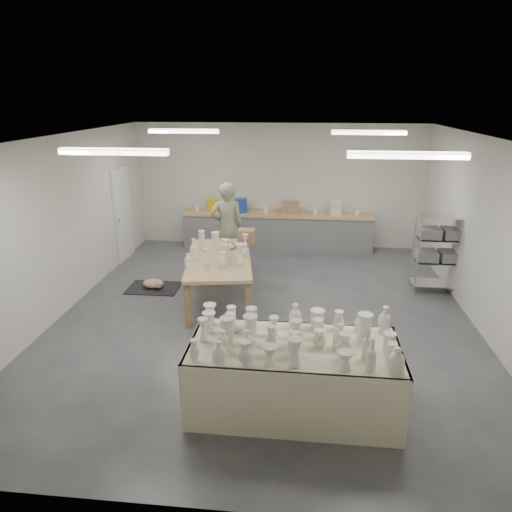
# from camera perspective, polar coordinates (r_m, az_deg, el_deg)

# --- Properties ---
(room) EXTENTS (8.00, 8.02, 3.00)m
(room) POSITION_cam_1_polar(r_m,az_deg,el_deg) (7.40, 0.42, 7.35)
(room) COLOR #424449
(room) RESTS_ON ground
(back_counter) EXTENTS (4.60, 0.60, 1.24)m
(back_counter) POSITION_cam_1_polar(r_m,az_deg,el_deg) (11.26, 2.64, 3.33)
(back_counter) COLOR tan
(back_counter) RESTS_ON ground
(wire_shelf) EXTENTS (0.88, 0.48, 1.80)m
(wire_shelf) POSITION_cam_1_polar(r_m,az_deg,el_deg) (9.31, 21.93, 1.21)
(wire_shelf) COLOR silver
(wire_shelf) RESTS_ON ground
(drying_table) EXTENTS (2.48, 1.18, 1.23)m
(drying_table) POSITION_cam_1_polar(r_m,az_deg,el_deg) (5.62, 4.68, -14.44)
(drying_table) COLOR olive
(drying_table) RESTS_ON ground
(work_table) EXTENTS (1.45, 2.39, 1.22)m
(work_table) POSITION_cam_1_polar(r_m,az_deg,el_deg) (8.34, -4.21, 0.06)
(work_table) COLOR tan
(work_table) RESTS_ON ground
(rug) EXTENTS (1.00, 0.70, 0.02)m
(rug) POSITION_cam_1_polar(r_m,az_deg,el_deg) (9.27, -12.66, -3.90)
(rug) COLOR black
(rug) RESTS_ON ground
(cat) EXTENTS (0.45, 0.35, 0.18)m
(cat) POSITION_cam_1_polar(r_m,az_deg,el_deg) (9.21, -12.61, -3.37)
(cat) COLOR white
(cat) RESTS_ON rug
(potter) EXTENTS (0.79, 0.60, 1.93)m
(potter) POSITION_cam_1_polar(r_m,az_deg,el_deg) (9.69, -3.64, 3.58)
(potter) COLOR gray
(potter) RESTS_ON ground
(red_stool) EXTENTS (0.36, 0.36, 0.31)m
(red_stool) POSITION_cam_1_polar(r_m,az_deg,el_deg) (10.15, -3.31, 0.23)
(red_stool) COLOR #A5171F
(red_stool) RESTS_ON ground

